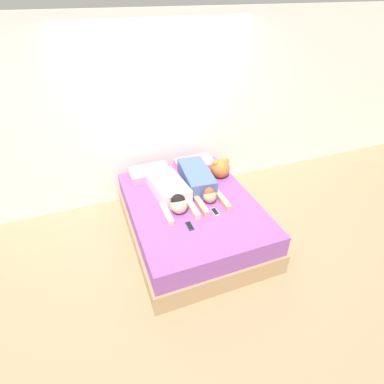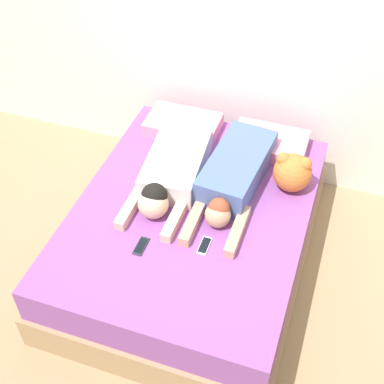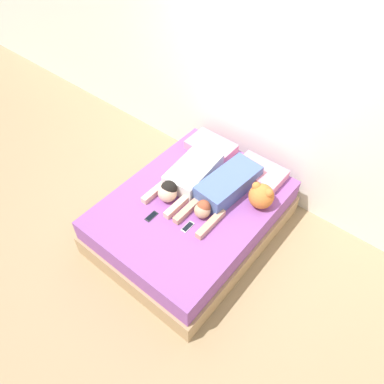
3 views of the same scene
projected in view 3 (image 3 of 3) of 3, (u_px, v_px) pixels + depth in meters
name	position (u px, v px, depth m)	size (l,w,h in m)	color
ground_plane	(192.00, 231.00, 4.44)	(12.00, 12.00, 0.00)	#9E8460
wall_back	(261.00, 93.00, 4.10)	(12.00, 0.06, 2.60)	white
bed	(192.00, 217.00, 4.24)	(1.61, 2.08, 0.54)	tan
pillow_head_left	(211.00, 147.00, 4.56)	(0.56, 0.37, 0.11)	pink
pillow_head_right	(260.00, 172.00, 4.26)	(0.56, 0.37, 0.11)	pink
person_left	(187.00, 177.00, 4.16)	(0.44, 1.02, 0.24)	silver
person_right	(224.00, 188.00, 4.03)	(0.42, 1.12, 0.22)	#4C66A5
cell_phone_left	(151.00, 216.00, 3.89)	(0.06, 0.15, 0.01)	#2D2D33
cell_phone_right	(188.00, 227.00, 3.80)	(0.06, 0.15, 0.01)	silver
plush_toy	(261.00, 196.00, 3.90)	(0.27, 0.27, 0.28)	orange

